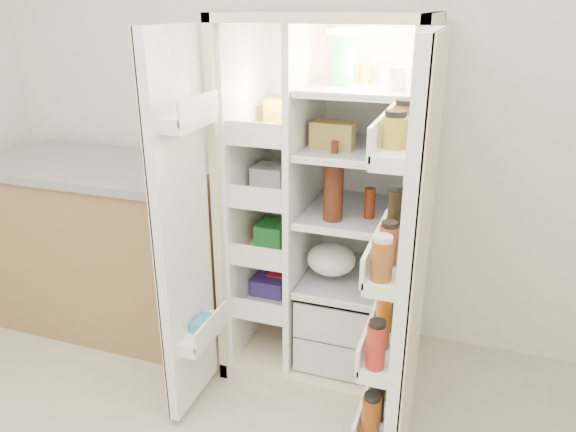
% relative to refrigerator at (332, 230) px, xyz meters
% --- Properties ---
extents(wall_back, '(4.00, 0.02, 2.70)m').
position_rel_refrigerator_xyz_m(wall_back, '(-0.19, 0.35, 0.61)').
color(wall_back, white).
rests_on(wall_back, floor).
extents(refrigerator, '(0.92, 0.70, 1.80)m').
position_rel_refrigerator_xyz_m(refrigerator, '(0.00, 0.00, 0.00)').
color(refrigerator, beige).
rests_on(refrigerator, floor).
extents(freezer_door, '(0.15, 0.40, 1.72)m').
position_rel_refrigerator_xyz_m(freezer_door, '(-0.51, -0.60, 0.15)').
color(freezer_door, white).
rests_on(freezer_door, floor).
extents(fridge_door, '(0.17, 0.58, 1.72)m').
position_rel_refrigerator_xyz_m(fridge_door, '(0.47, -0.69, 0.13)').
color(fridge_door, white).
rests_on(fridge_door, floor).
extents(kitchen_counter, '(1.37, 0.73, 1.00)m').
position_rel_refrigerator_xyz_m(kitchen_counter, '(-1.35, -0.07, -0.24)').
color(kitchen_counter, olive).
rests_on(kitchen_counter, floor).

